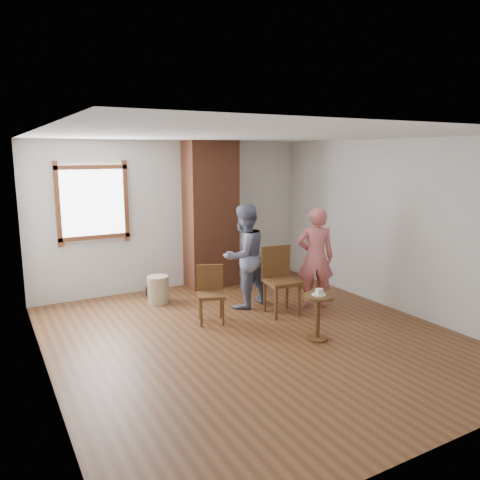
# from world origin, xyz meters

# --- Properties ---
(ground) EXTENTS (5.50, 5.50, 0.00)m
(ground) POSITION_xyz_m (0.00, 0.00, 0.00)
(ground) COLOR brown
(ground) RESTS_ON ground
(room_shell) EXTENTS (5.04, 5.52, 2.62)m
(room_shell) POSITION_xyz_m (-0.06, 0.61, 1.81)
(room_shell) COLOR silver
(room_shell) RESTS_ON ground
(brick_chimney) EXTENTS (0.90, 0.50, 2.60)m
(brick_chimney) POSITION_xyz_m (0.60, 2.50, 1.30)
(brick_chimney) COLOR brown
(brick_chimney) RESTS_ON ground
(stoneware_crock) EXTENTS (0.41, 0.41, 0.44)m
(stoneware_crock) POSITION_xyz_m (-0.60, 1.99, 0.22)
(stoneware_crock) COLOR tan
(stoneware_crock) RESTS_ON ground
(dark_pot) EXTENTS (0.18, 0.18, 0.16)m
(dark_pot) POSITION_xyz_m (-0.60, 2.40, 0.08)
(dark_pot) COLOR black
(dark_pot) RESTS_ON ground
(dining_chair_left) EXTENTS (0.49, 0.49, 0.81)m
(dining_chair_left) POSITION_xyz_m (-0.22, 0.83, 0.45)
(dining_chair_left) COLOR brown
(dining_chair_left) RESTS_ON ground
(dining_chair_right) EXTENTS (0.52, 0.52, 1.01)m
(dining_chair_right) POSITION_xyz_m (0.84, 0.65, 0.57)
(dining_chair_right) COLOR brown
(dining_chair_right) RESTS_ON ground
(side_table) EXTENTS (0.40, 0.40, 0.60)m
(side_table) POSITION_xyz_m (0.69, -0.46, 0.40)
(side_table) COLOR brown
(side_table) RESTS_ON ground
(cake_plate) EXTENTS (0.18, 0.18, 0.01)m
(cake_plate) POSITION_xyz_m (0.69, -0.46, 0.60)
(cake_plate) COLOR white
(cake_plate) RESTS_ON side_table
(cake_slice) EXTENTS (0.08, 0.07, 0.06)m
(cake_slice) POSITION_xyz_m (0.70, -0.46, 0.64)
(cake_slice) COLOR white
(cake_slice) RESTS_ON cake_plate
(man) EXTENTS (0.92, 0.80, 1.62)m
(man) POSITION_xyz_m (0.52, 1.16, 0.81)
(man) COLOR #161A3E
(man) RESTS_ON ground
(person_pink) EXTENTS (0.69, 0.61, 1.58)m
(person_pink) POSITION_xyz_m (1.48, 0.61, 0.79)
(person_pink) COLOR #D76B6E
(person_pink) RESTS_ON ground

